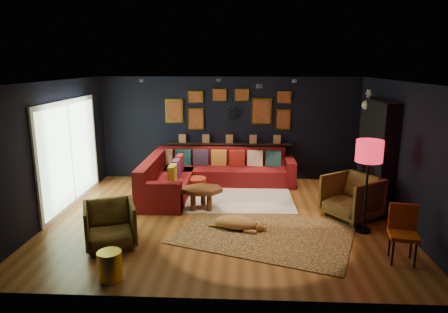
{
  "coord_description": "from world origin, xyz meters",
  "views": [
    {
      "loc": [
        0.36,
        -7.26,
        2.91
      ],
      "look_at": [
        -0.02,
        0.3,
        1.15
      ],
      "focal_mm": 32.0,
      "sensor_mm": 36.0,
      "label": 1
    }
  ],
  "objects_px": {
    "sectional": "(202,176)",
    "floor_lamp": "(369,155)",
    "dog": "(236,220)",
    "armchair_right": "(352,195)",
    "armchair_left": "(110,223)",
    "gold_stool": "(110,266)",
    "coffee_table": "(202,192)",
    "orange_chair": "(403,228)",
    "pouf": "(196,185)"
  },
  "relations": [
    {
      "from": "gold_stool",
      "to": "floor_lamp",
      "type": "xyz_separation_m",
      "value": [
        3.95,
        1.82,
        1.19
      ]
    },
    {
      "from": "armchair_right",
      "to": "gold_stool",
      "type": "bearing_deg",
      "value": -92.23
    },
    {
      "from": "orange_chair",
      "to": "coffee_table",
      "type": "bearing_deg",
      "value": 159.38
    },
    {
      "from": "armchair_right",
      "to": "floor_lamp",
      "type": "height_order",
      "value": "floor_lamp"
    },
    {
      "from": "pouf",
      "to": "armchair_left",
      "type": "bearing_deg",
      "value": -110.61
    },
    {
      "from": "floor_lamp",
      "to": "dog",
      "type": "height_order",
      "value": "floor_lamp"
    },
    {
      "from": "gold_stool",
      "to": "orange_chair",
      "type": "bearing_deg",
      "value": 10.48
    },
    {
      "from": "sectional",
      "to": "gold_stool",
      "type": "xyz_separation_m",
      "value": [
        -0.84,
        -4.16,
        -0.12
      ]
    },
    {
      "from": "sectional",
      "to": "armchair_left",
      "type": "relative_size",
      "value": 4.24
    },
    {
      "from": "coffee_table",
      "to": "floor_lamp",
      "type": "xyz_separation_m",
      "value": [
        2.97,
        -0.95,
        1.02
      ]
    },
    {
      "from": "armchair_right",
      "to": "dog",
      "type": "xyz_separation_m",
      "value": [
        -2.21,
        -0.7,
        -0.28
      ]
    },
    {
      "from": "pouf",
      "to": "armchair_left",
      "type": "distance_m",
      "value": 3.02
    },
    {
      "from": "coffee_table",
      "to": "pouf",
      "type": "xyz_separation_m",
      "value": [
        -0.26,
        1.09,
        -0.19
      ]
    },
    {
      "from": "pouf",
      "to": "floor_lamp",
      "type": "bearing_deg",
      "value": -32.15
    },
    {
      "from": "coffee_table",
      "to": "floor_lamp",
      "type": "height_order",
      "value": "floor_lamp"
    },
    {
      "from": "sectional",
      "to": "orange_chair",
      "type": "distance_m",
      "value": 4.78
    },
    {
      "from": "sectional",
      "to": "gold_stool",
      "type": "relative_size",
      "value": 8.28
    },
    {
      "from": "coffee_table",
      "to": "floor_lamp",
      "type": "bearing_deg",
      "value": -17.65
    },
    {
      "from": "sectional",
      "to": "dog",
      "type": "relative_size",
      "value": 3.2
    },
    {
      "from": "armchair_left",
      "to": "dog",
      "type": "height_order",
      "value": "armchair_left"
    },
    {
      "from": "armchair_right",
      "to": "gold_stool",
      "type": "xyz_separation_m",
      "value": [
        -3.9,
        -2.47,
        -0.25
      ]
    },
    {
      "from": "armchair_left",
      "to": "orange_chair",
      "type": "bearing_deg",
      "value": -25.31
    },
    {
      "from": "gold_stool",
      "to": "armchair_left",
      "type": "bearing_deg",
      "value": 108.04
    },
    {
      "from": "coffee_table",
      "to": "armchair_left",
      "type": "height_order",
      "value": "armchair_left"
    },
    {
      "from": "dog",
      "to": "sectional",
      "type": "bearing_deg",
      "value": 122.86
    },
    {
      "from": "armchair_left",
      "to": "armchair_right",
      "type": "height_order",
      "value": "armchair_right"
    },
    {
      "from": "armchair_right",
      "to": "sectional",
      "type": "bearing_deg",
      "value": -153.39
    },
    {
      "from": "armchair_left",
      "to": "orange_chair",
      "type": "relative_size",
      "value": 0.93
    },
    {
      "from": "armchair_right",
      "to": "floor_lamp",
      "type": "bearing_deg",
      "value": -30.19
    },
    {
      "from": "pouf",
      "to": "armchair_right",
      "type": "relative_size",
      "value": 0.52
    },
    {
      "from": "pouf",
      "to": "orange_chair",
      "type": "height_order",
      "value": "orange_chair"
    },
    {
      "from": "sectional",
      "to": "armchair_left",
      "type": "height_order",
      "value": "sectional"
    },
    {
      "from": "floor_lamp",
      "to": "armchair_right",
      "type": "bearing_deg",
      "value": 94.38
    },
    {
      "from": "floor_lamp",
      "to": "dog",
      "type": "xyz_separation_m",
      "value": [
        -2.26,
        -0.05,
        -1.21
      ]
    },
    {
      "from": "armchair_left",
      "to": "pouf",
      "type": "bearing_deg",
      "value": 47.25
    },
    {
      "from": "armchair_right",
      "to": "orange_chair",
      "type": "xyz_separation_m",
      "value": [
        0.31,
        -1.69,
        0.05
      ]
    },
    {
      "from": "pouf",
      "to": "armchair_right",
      "type": "xyz_separation_m",
      "value": [
        3.18,
        -1.38,
        0.27
      ]
    },
    {
      "from": "pouf",
      "to": "orange_chair",
      "type": "relative_size",
      "value": 0.56
    },
    {
      "from": "dog",
      "to": "floor_lamp",
      "type": "bearing_deg",
      "value": 14.42
    },
    {
      "from": "armchair_left",
      "to": "floor_lamp",
      "type": "distance_m",
      "value": 4.47
    },
    {
      "from": "sectional",
      "to": "gold_stool",
      "type": "bearing_deg",
      "value": -101.42
    },
    {
      "from": "coffee_table",
      "to": "armchair_left",
      "type": "bearing_deg",
      "value": -127.28
    },
    {
      "from": "sectional",
      "to": "coffee_table",
      "type": "distance_m",
      "value": 1.4
    },
    {
      "from": "orange_chair",
      "to": "floor_lamp",
      "type": "distance_m",
      "value": 1.39
    },
    {
      "from": "coffee_table",
      "to": "gold_stool",
      "type": "distance_m",
      "value": 2.94
    },
    {
      "from": "sectional",
      "to": "coffee_table",
      "type": "bearing_deg",
      "value": -84.16
    },
    {
      "from": "coffee_table",
      "to": "orange_chair",
      "type": "relative_size",
      "value": 1.08
    },
    {
      "from": "sectional",
      "to": "floor_lamp",
      "type": "height_order",
      "value": "floor_lamp"
    },
    {
      "from": "coffee_table",
      "to": "pouf",
      "type": "height_order",
      "value": "coffee_table"
    },
    {
      "from": "orange_chair",
      "to": "sectional",
      "type": "bearing_deg",
      "value": 145.9
    }
  ]
}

